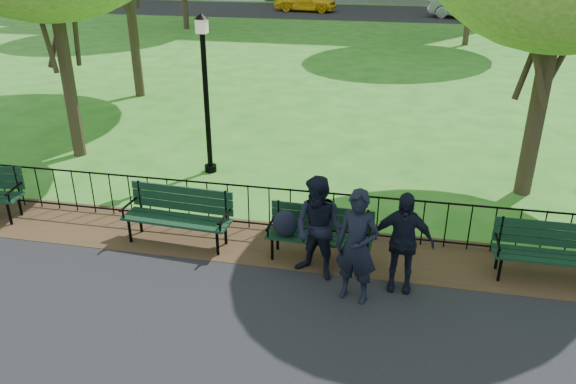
% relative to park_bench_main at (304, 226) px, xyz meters
% --- Properties ---
extents(ground, '(120.00, 120.00, 0.00)m').
position_rel_park_bench_main_xyz_m(ground, '(0.59, -1.13, -0.64)').
color(ground, '#26671B').
extents(dirt_strip, '(60.00, 1.60, 0.01)m').
position_rel_park_bench_main_xyz_m(dirt_strip, '(0.59, 0.37, -0.62)').
color(dirt_strip, '#322214').
rests_on(dirt_strip, ground).
extents(far_street, '(70.00, 9.00, 0.01)m').
position_rel_park_bench_main_xyz_m(far_street, '(0.59, 33.87, -0.63)').
color(far_street, black).
rests_on(far_street, ground).
extents(iron_fence, '(24.06, 0.06, 1.00)m').
position_rel_park_bench_main_xyz_m(iron_fence, '(0.59, 0.87, -0.14)').
color(iron_fence, black).
rests_on(iron_fence, ground).
extents(park_bench_main, '(1.80, 0.63, 1.01)m').
position_rel_park_bench_main_xyz_m(park_bench_main, '(0.00, 0.00, 0.00)').
color(park_bench_main, black).
rests_on(park_bench_main, ground).
extents(park_bench_left_a, '(1.99, 0.73, 1.11)m').
position_rel_park_bench_main_xyz_m(park_bench_left_a, '(-2.31, 0.16, -0.00)').
color(park_bench_left_a, black).
rests_on(park_bench_left_a, ground).
extents(park_bench_right_a, '(1.82, 0.58, 1.03)m').
position_rel_park_bench_main_xyz_m(park_bench_right_a, '(3.99, 0.22, -0.05)').
color(park_bench_right_a, black).
rests_on(park_bench_right_a, ground).
extents(lamppost, '(0.32, 0.32, 3.60)m').
position_rel_park_bench_main_xyz_m(lamppost, '(-2.85, 3.42, 1.33)').
color(lamppost, black).
rests_on(lamppost, ground).
extents(person_left, '(0.75, 0.59, 1.80)m').
position_rel_park_bench_main_xyz_m(person_left, '(0.97, -0.99, 0.28)').
color(person_left, black).
rests_on(person_left, asphalt_path).
extents(person_mid, '(0.95, 0.72, 1.73)m').
position_rel_park_bench_main_xyz_m(person_mid, '(0.32, -0.49, 0.24)').
color(person_mid, black).
rests_on(person_mid, asphalt_path).
extents(person_right, '(0.98, 0.43, 1.65)m').
position_rel_park_bench_main_xyz_m(person_right, '(1.62, -0.56, 0.20)').
color(person_right, black).
rests_on(person_right, asphalt_path).
extents(taxi, '(4.61, 2.27, 1.51)m').
position_rel_park_bench_main_xyz_m(taxi, '(-5.92, 33.54, 0.13)').
color(taxi, yellow).
rests_on(taxi, far_street).
extents(sedan_silver, '(5.33, 3.18, 1.66)m').
position_rel_park_bench_main_xyz_m(sedan_silver, '(5.25, 31.92, 0.21)').
color(sedan_silver, '#94979B').
rests_on(sedan_silver, far_street).
extents(sedan_dark, '(5.34, 3.90, 1.44)m').
position_rel_park_bench_main_xyz_m(sedan_dark, '(10.31, 31.60, 0.09)').
color(sedan_dark, black).
rests_on(sedan_dark, far_street).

